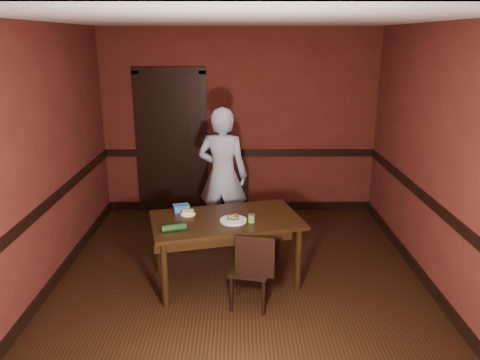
{
  "coord_description": "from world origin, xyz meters",
  "views": [
    {
      "loc": [
        -0.02,
        -4.54,
        2.54
      ],
      "look_at": [
        0.0,
        0.35,
        1.05
      ],
      "focal_mm": 35.0,
      "sensor_mm": 36.0,
      "label": 1
    }
  ],
  "objects_px": {
    "cheese_saucer": "(188,213)",
    "chair_far": "(231,208)",
    "chair_near": "(250,268)",
    "sauce_jar": "(251,218)",
    "dining_table": "(226,250)",
    "person": "(223,175)",
    "food_tub": "(181,208)",
    "sandwich_plate": "(233,219)"
  },
  "relations": [
    {
      "from": "chair_near",
      "to": "chair_far",
      "type": "bearing_deg",
      "value": -70.34
    },
    {
      "from": "chair_far",
      "to": "food_tub",
      "type": "xyz_separation_m",
      "value": [
        -0.53,
        -0.97,
        0.36
      ]
    },
    {
      "from": "person",
      "to": "sandwich_plate",
      "type": "xyz_separation_m",
      "value": [
        0.15,
        -1.2,
        -0.13
      ]
    },
    {
      "from": "dining_table",
      "to": "chair_near",
      "type": "bearing_deg",
      "value": -76.71
    },
    {
      "from": "dining_table",
      "to": "person",
      "type": "relative_size",
      "value": 0.89
    },
    {
      "from": "sandwich_plate",
      "to": "cheese_saucer",
      "type": "relative_size",
      "value": 1.74
    },
    {
      "from": "person",
      "to": "food_tub",
      "type": "xyz_separation_m",
      "value": [
        -0.42,
        -0.91,
        -0.11
      ]
    },
    {
      "from": "chair_near",
      "to": "food_tub",
      "type": "height_order",
      "value": "same"
    },
    {
      "from": "sauce_jar",
      "to": "food_tub",
      "type": "relative_size",
      "value": 0.43
    },
    {
      "from": "sandwich_plate",
      "to": "person",
      "type": "bearing_deg",
      "value": 96.97
    },
    {
      "from": "cheese_saucer",
      "to": "food_tub",
      "type": "distance_m",
      "value": 0.14
    },
    {
      "from": "sandwich_plate",
      "to": "food_tub",
      "type": "distance_m",
      "value": 0.64
    },
    {
      "from": "chair_near",
      "to": "cheese_saucer",
      "type": "relative_size",
      "value": 4.97
    },
    {
      "from": "chair_far",
      "to": "food_tub",
      "type": "height_order",
      "value": "food_tub"
    },
    {
      "from": "chair_near",
      "to": "food_tub",
      "type": "distance_m",
      "value": 1.08
    },
    {
      "from": "chair_far",
      "to": "food_tub",
      "type": "distance_m",
      "value": 1.16
    },
    {
      "from": "sandwich_plate",
      "to": "cheese_saucer",
      "type": "distance_m",
      "value": 0.52
    },
    {
      "from": "food_tub",
      "to": "chair_far",
      "type": "bearing_deg",
      "value": 44.43
    },
    {
      "from": "cheese_saucer",
      "to": "chair_far",
      "type": "bearing_deg",
      "value": 67.74
    },
    {
      "from": "dining_table",
      "to": "sauce_jar",
      "type": "xyz_separation_m",
      "value": [
        0.27,
        -0.1,
        0.41
      ]
    },
    {
      "from": "chair_near",
      "to": "sauce_jar",
      "type": "distance_m",
      "value": 0.53
    },
    {
      "from": "sauce_jar",
      "to": "cheese_saucer",
      "type": "xyz_separation_m",
      "value": [
        -0.68,
        0.21,
        -0.02
      ]
    },
    {
      "from": "sandwich_plate",
      "to": "sauce_jar",
      "type": "xyz_separation_m",
      "value": [
        0.19,
        -0.02,
        0.02
      ]
    },
    {
      "from": "dining_table",
      "to": "sandwich_plate",
      "type": "xyz_separation_m",
      "value": [
        0.08,
        -0.08,
        0.38
      ]
    },
    {
      "from": "sandwich_plate",
      "to": "sauce_jar",
      "type": "bearing_deg",
      "value": -6.78
    },
    {
      "from": "chair_near",
      "to": "food_tub",
      "type": "bearing_deg",
      "value": -31.05
    },
    {
      "from": "chair_near",
      "to": "sauce_jar",
      "type": "height_order",
      "value": "sauce_jar"
    },
    {
      "from": "dining_table",
      "to": "person",
      "type": "bearing_deg",
      "value": 79.71
    },
    {
      "from": "dining_table",
      "to": "chair_far",
      "type": "height_order",
      "value": "chair_far"
    },
    {
      "from": "sandwich_plate",
      "to": "food_tub",
      "type": "bearing_deg",
      "value": 152.45
    },
    {
      "from": "sauce_jar",
      "to": "food_tub",
      "type": "height_order",
      "value": "sauce_jar"
    },
    {
      "from": "cheese_saucer",
      "to": "food_tub",
      "type": "bearing_deg",
      "value": 128.15
    },
    {
      "from": "food_tub",
      "to": "dining_table",
      "type": "bearing_deg",
      "value": -40.77
    },
    {
      "from": "person",
      "to": "food_tub",
      "type": "height_order",
      "value": "person"
    },
    {
      "from": "person",
      "to": "food_tub",
      "type": "distance_m",
      "value": 1.01
    },
    {
      "from": "chair_near",
      "to": "sandwich_plate",
      "type": "bearing_deg",
      "value": -54.79
    },
    {
      "from": "sauce_jar",
      "to": "food_tub",
      "type": "xyz_separation_m",
      "value": [
        -0.76,
        0.32,
        -0.01
      ]
    },
    {
      "from": "chair_near",
      "to": "cheese_saucer",
      "type": "bearing_deg",
      "value": -29.75
    },
    {
      "from": "sauce_jar",
      "to": "food_tub",
      "type": "bearing_deg",
      "value": 157.12
    },
    {
      "from": "food_tub",
      "to": "sauce_jar",
      "type": "bearing_deg",
      "value": -40.06
    },
    {
      "from": "person",
      "to": "cheese_saucer",
      "type": "bearing_deg",
      "value": 83.78
    },
    {
      "from": "dining_table",
      "to": "cheese_saucer",
      "type": "height_order",
      "value": "cheese_saucer"
    }
  ]
}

